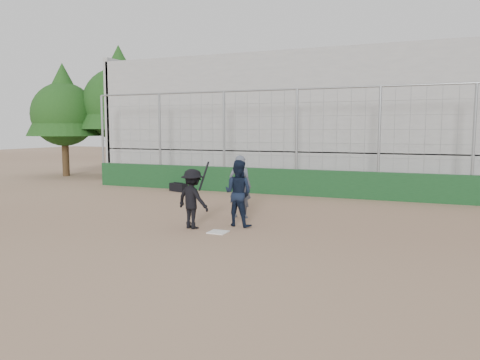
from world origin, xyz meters
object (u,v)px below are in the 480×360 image
at_px(batter_at_plate, 193,199).
at_px(umpire, 240,190).
at_px(catcher_crouched, 238,204).
at_px(equipment_bag, 179,187).

bearing_deg(batter_at_plate, umpire, 72.65).
bearing_deg(umpire, batter_at_plate, 70.33).
xyz_separation_m(catcher_crouched, umpire, (-0.40, 1.11, 0.22)).
bearing_deg(equipment_bag, catcher_crouched, -47.93).
relative_size(batter_at_plate, umpire, 1.05).
relative_size(batter_at_plate, equipment_bag, 2.01).
distance_m(catcher_crouched, equipment_bag, 7.28).
xyz_separation_m(batter_at_plate, umpire, (0.56, 1.79, 0.05)).
bearing_deg(batter_at_plate, catcher_crouched, 35.25).
relative_size(catcher_crouched, equipment_bag, 1.38).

